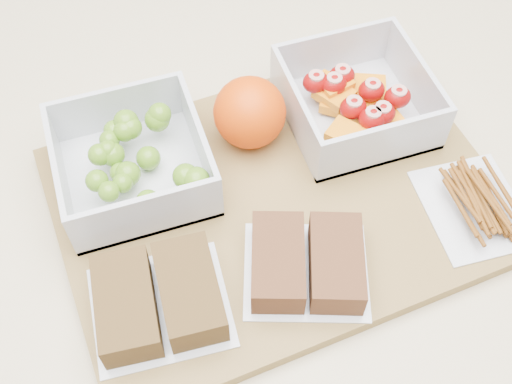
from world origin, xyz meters
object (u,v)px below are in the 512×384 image
sandwich_bag_center (307,263)px  cutting_board (278,201)px  pretzel_bag (476,201)px  grape_container (136,161)px  sandwich_bag_left (158,299)px  fruit_container (356,101)px  orange (250,113)px

sandwich_bag_center → cutting_board: bearing=87.3°
cutting_board → pretzel_bag: 0.19m
grape_container → pretzel_bag: 0.33m
sandwich_bag_center → grape_container: bearing=128.2°
cutting_board → grape_container: grape_container is taller
sandwich_bag_left → grape_container: bearing=84.8°
sandwich_bag_left → pretzel_bag: sandwich_bag_left is taller
cutting_board → grape_container: bearing=147.2°
sandwich_bag_center → pretzel_bag: (0.18, 0.01, -0.00)m
fruit_container → orange: 0.11m
grape_container → orange: bearing=6.8°
fruit_container → sandwich_bag_left: bearing=-148.7°
fruit_container → pretzel_bag: size_ratio=1.21×
cutting_board → orange: orange is taller
fruit_container → pretzel_bag: bearing=-66.3°
sandwich_bag_center → orange: bearing=89.5°
cutting_board → orange: 0.09m
grape_container → sandwich_bag_center: size_ratio=1.03×
grape_container → fruit_container: size_ratio=1.00×
cutting_board → sandwich_bag_center: sandwich_bag_center is taller
sandwich_bag_left → sandwich_bag_center: (0.13, -0.01, -0.00)m
sandwich_bag_left → pretzel_bag: bearing=1.1°
cutting_board → pretzel_bag: pretzel_bag is taller
grape_container → pretzel_bag: (0.30, -0.14, -0.01)m
grape_container → sandwich_bag_left: (-0.01, -0.14, -0.01)m
fruit_container → sandwich_bag_center: bearing=-125.9°
grape_container → sandwich_bag_center: grape_container is taller
cutting_board → orange: size_ratio=5.74×
pretzel_bag → cutting_board: bearing=157.5°
orange → sandwich_bag_left: (-0.13, -0.16, -0.02)m
grape_container → orange: 0.12m
fruit_container → cutting_board: bearing=-146.6°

